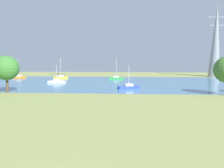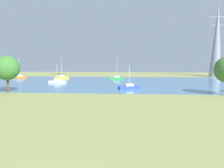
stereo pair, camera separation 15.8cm
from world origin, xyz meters
TOP-DOWN VIEW (x-y plane):
  - ground_plane at (0.00, 22.00)m, footprint 160.00×160.00m
  - water_surface at (0.00, 50.00)m, footprint 140.00×40.00m
  - sailboat_blue at (4.23, 37.19)m, footprint 5.03×2.98m
  - sailboat_green at (0.43, 60.28)m, footprint 4.84×1.63m
  - sailboat_white at (-15.57, 47.31)m, footprint 4.89×1.82m
  - sailboat_orange at (-34.26, 61.83)m, footprint 4.95×2.11m
  - sailboat_yellow at (-18.88, 61.48)m, footprint 5.03×2.93m
  - tree_east_near at (-19.57, 30.18)m, footprint 4.77×4.77m
  - electricity_pylon at (37.72, 73.57)m, footprint 6.40×4.40m

SIDE VIEW (x-z plane):
  - ground_plane at x=0.00m, z-range 0.00..0.00m
  - water_surface at x=0.00m, z-range 0.00..0.02m
  - sailboat_white at x=-15.57m, z-range -2.12..3.00m
  - sailboat_blue at x=4.23m, z-range -2.18..3.07m
  - sailboat_orange at x=-34.26m, z-range -3.06..3.99m
  - sailboat_green at x=0.43m, z-range -3.09..4.01m
  - sailboat_yellow at x=-18.88m, z-range -3.14..4.08m
  - tree_east_near at x=-19.57m, z-range 1.20..8.39m
  - electricity_pylon at x=37.72m, z-range 0.01..28.09m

